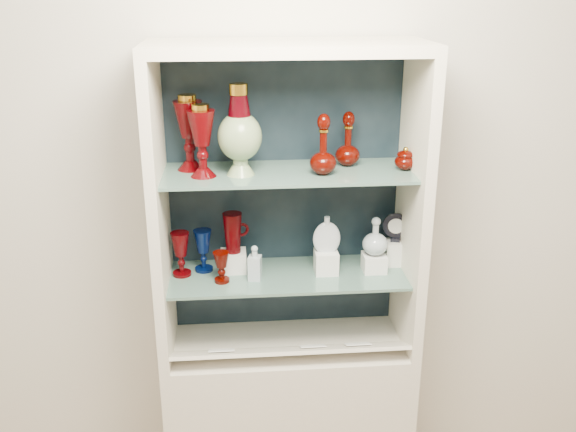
{
  "coord_description": "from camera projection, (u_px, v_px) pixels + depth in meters",
  "views": [
    {
      "loc": [
        -0.2,
        -0.74,
        2.14
      ],
      "look_at": [
        0.0,
        1.53,
        1.3
      ],
      "focal_mm": 40.0,
      "sensor_mm": 36.0,
      "label": 1
    }
  ],
  "objects": [
    {
      "name": "wall_back",
      "position": [
        283.0,
        174.0,
        2.6
      ],
      "size": [
        3.5,
        0.02,
        2.8
      ],
      "primitive_type": "cube",
      "color": "beige",
      "rests_on": "ground"
    },
    {
      "name": "ruby_pitcher",
      "position": [
        233.0,
        233.0,
        2.5
      ],
      "size": [
        0.14,
        0.11,
        0.16
      ],
      "primitive_type": null,
      "rotation": [
        0.0,
        0.0,
        0.27
      ],
      "color": "#450204",
      "rests_on": "riser_ruby_pitcher"
    },
    {
      "name": "flat_flask",
      "position": [
        327.0,
        234.0,
        2.48
      ],
      "size": [
        0.11,
        0.04,
        0.15
      ],
      "primitive_type": null,
      "rotation": [
        0.0,
        0.0,
        -0.0
      ],
      "color": "silver",
      "rests_on": "riser_flat_flask"
    },
    {
      "name": "enamel_urn",
      "position": [
        240.0,
        130.0,
        2.29
      ],
      "size": [
        0.18,
        0.18,
        0.33
      ],
      "primitive_type": null,
      "rotation": [
        0.0,
        0.0,
        0.11
      ],
      "color": "#114D23",
      "rests_on": "shelf_upper"
    },
    {
      "name": "cabinet_back_panel",
      "position": [
        284.0,
        194.0,
        2.59
      ],
      "size": [
        0.98,
        0.02,
        1.15
      ],
      "primitive_type": "cube",
      "color": "black",
      "rests_on": "cabinet_base"
    },
    {
      "name": "cobalt_goblet",
      "position": [
        203.0,
        250.0,
        2.53
      ],
      "size": [
        0.1,
        0.1,
        0.17
      ],
      "primitive_type": null,
      "rotation": [
        0.0,
        0.0,
        0.42
      ],
      "color": "#04103D",
      "rests_on": "shelf_lower"
    },
    {
      "name": "label_card_1",
      "position": [
        313.0,
        346.0,
        2.5
      ],
      "size": [
        0.1,
        0.06,
        0.03
      ],
      "primitive_type": "cube",
      "rotation": [
        -0.44,
        0.0,
        0.0
      ],
      "color": "white",
      "rests_on": "label_ledge"
    },
    {
      "name": "clear_square_bottle",
      "position": [
        255.0,
        263.0,
        2.46
      ],
      "size": [
        0.06,
        0.06,
        0.14
      ],
      "primitive_type": null,
      "rotation": [
        0.0,
        0.0,
        -0.23
      ],
      "color": "#9FAEB7",
      "rests_on": "shelf_lower"
    },
    {
      "name": "ruby_decanter_a",
      "position": [
        323.0,
        141.0,
        2.31
      ],
      "size": [
        0.11,
        0.11,
        0.25
      ],
      "primitive_type": null,
      "rotation": [
        0.0,
        0.0,
        0.09
      ],
      "color": "#440600",
      "rests_on": "shelf_upper"
    },
    {
      "name": "ruby_decanter_b",
      "position": [
        348.0,
        137.0,
        2.42
      ],
      "size": [
        0.1,
        0.1,
        0.22
      ],
      "primitive_type": null,
      "rotation": [
        0.0,
        0.0,
        0.03
      ],
      "color": "#440600",
      "rests_on": "shelf_upper"
    },
    {
      "name": "label_ledge",
      "position": [
        290.0,
        350.0,
        2.5
      ],
      "size": [
        0.92,
        0.17,
        0.09
      ],
      "primitive_type": "cube",
      "rotation": [
        -0.44,
        0.0,
        0.0
      ],
      "color": "beige",
      "rests_on": "cabinet_base"
    },
    {
      "name": "ruby_goblet_tall",
      "position": [
        181.0,
        254.0,
        2.49
      ],
      "size": [
        0.09,
        0.09,
        0.18
      ],
      "primitive_type": null,
      "rotation": [
        0.0,
        0.0,
        -0.26
      ],
      "color": "#450204",
      "rests_on": "shelf_lower"
    },
    {
      "name": "riser_clear_round_decanter",
      "position": [
        374.0,
        263.0,
        2.54
      ],
      "size": [
        0.09,
        0.09,
        0.07
      ],
      "primitive_type": "cube",
      "color": "silver",
      "rests_on": "shelf_lower"
    },
    {
      "name": "shelf_lower",
      "position": [
        288.0,
        275.0,
        2.53
      ],
      "size": [
        0.92,
        0.34,
        0.01
      ],
      "primitive_type": "cube",
      "color": "slate",
      "rests_on": "cabinet_side_left"
    },
    {
      "name": "riser_cameo_medallion",
      "position": [
        394.0,
        252.0,
        2.6
      ],
      "size": [
        0.08,
        0.08,
        0.1
      ],
      "primitive_type": "cube",
      "color": "silver",
      "rests_on": "shelf_lower"
    },
    {
      "name": "clear_round_decanter",
      "position": [
        375.0,
        237.0,
        2.51
      ],
      "size": [
        0.11,
        0.11,
        0.15
      ],
      "primitive_type": null,
      "rotation": [
        0.0,
        0.0,
        0.07
      ],
      "color": "#9FAEB7",
      "rests_on": "riser_clear_round_decanter"
    },
    {
      "name": "ruby_goblet_small",
      "position": [
        222.0,
        267.0,
        2.44
      ],
      "size": [
        0.07,
        0.07,
        0.12
      ],
      "primitive_type": null,
      "rotation": [
        0.0,
        0.0,
        0.2
      ],
      "color": "#440600",
      "rests_on": "shelf_lower"
    },
    {
      "name": "cabinet_base",
      "position": [
        288.0,
        418.0,
        2.75
      ],
      "size": [
        1.0,
        0.4,
        0.75
      ],
      "primitive_type": "cube",
      "color": "beige",
      "rests_on": "ground"
    },
    {
      "name": "label_card_0",
      "position": [
        222.0,
        350.0,
        2.47
      ],
      "size": [
        0.1,
        0.06,
        0.03
      ],
      "primitive_type": "cube",
      "rotation": [
        -0.44,
        0.0,
        0.0
      ],
      "color": "white",
      "rests_on": "label_ledge"
    },
    {
      "name": "pedestal_lamp_left",
      "position": [
        202.0,
        141.0,
        2.28
      ],
      "size": [
        0.13,
        0.13,
        0.26
      ],
      "primitive_type": null,
      "rotation": [
        0.0,
        0.0,
        0.41
      ],
      "color": "#450204",
      "rests_on": "shelf_upper"
    },
    {
      "name": "cabinet_top_cap",
      "position": [
        288.0,
        48.0,
        2.21
      ],
      "size": [
        1.0,
        0.4,
        0.04
      ],
      "primitive_type": "cube",
      "color": "beige",
      "rests_on": "cabinet_side_left"
    },
    {
      "name": "shelf_upper",
      "position": [
        288.0,
        173.0,
        2.39
      ],
      "size": [
        0.92,
        0.34,
        0.01
      ],
      "primitive_type": "cube",
      "color": "slate",
      "rests_on": "cabinet_side_left"
    },
    {
      "name": "riser_flat_flask",
      "position": [
        326.0,
        262.0,
        2.53
      ],
      "size": [
        0.09,
        0.09,
        0.09
      ],
      "primitive_type": "cube",
      "color": "silver",
      "rests_on": "shelf_lower"
    },
    {
      "name": "label_card_2",
      "position": [
        358.0,
        344.0,
        2.52
      ],
      "size": [
        0.1,
        0.06,
        0.03
      ],
      "primitive_type": "cube",
      "rotation": [
        -0.44,
        0.0,
        0.0
      ],
      "color": "white",
      "rests_on": "label_ledge"
    },
    {
      "name": "cabinet_side_right",
      "position": [
        413.0,
        206.0,
        2.45
      ],
      "size": [
        0.04,
        0.4,
        1.15
      ],
      "primitive_type": "cube",
      "color": "beige",
      "rests_on": "cabinet_base"
    },
    {
      "name": "lidded_bowl",
      "position": [
        405.0,
        158.0,
        2.39
      ],
      "size": [
        0.09,
        0.09,
        0.09
      ],
      "primitive_type": null,
      "rotation": [
        0.0,
        0.0,
        -0.12
      ],
      "color": "#440600",
      "rests_on": "shelf_upper"
    },
    {
      "name": "pedestal_lamp_right",
      "position": [
        189.0,
        133.0,
        2.36
      ],
      "size": [
        0.12,
        0.12,
        0.28
      ],
      "primitive_type": null,
      "rotation": [
        0.0,
        0.0,
        -0.16
      ],
      "color": "#450204",
      "rests_on": "shelf_upper"
    },
    {
      "name": "riser_ruby_pitcher",
      "position": [
        234.0,
        261.0,
        2.55
      ],
      "size": [
        0.1,
        0.1,
        0.08
      ],
      "primitive_type": "cube",
      "color": "silver",
      "rests_on": "shelf_lower"
    },
    {
      "name": "cameo_medallion",
      "position": [
        396.0,
        227.0,
        2.56
      ],
      "size": [
        0.11,
        0.06,
        0.12
      ],
      "primitive_type": null,
      "rotation": [
        0.0,
        0.0,
        -0.21
      ],
      "color": "black",
      "rests_on": "riser_cameo_medallion"
    },
    {
      "name": "cabinet_side_left",
      "position": [
        159.0,
        214.0,
        2.38
      ],
      "size": [
        0.04,
        0.4,
        1.15
      ],
      "primitive_type": "cube",
      "color": "beige",
      "rests_on": "cabinet_base"
    }
  ]
}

